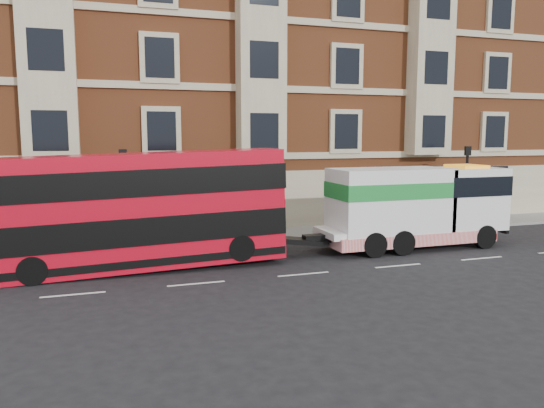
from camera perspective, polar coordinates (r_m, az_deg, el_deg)
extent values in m
plane|color=black|center=(19.79, 3.41, -7.55)|extent=(120.00, 120.00, 0.00)
cube|color=slate|center=(26.71, -2.58, -3.44)|extent=(90.00, 3.00, 0.15)
cube|color=brown|center=(33.84, -5.41, 14.01)|extent=(45.00, 12.00, 18.00)
cylinder|color=black|center=(24.15, -15.57, 0.12)|extent=(0.14, 0.14, 4.00)
cube|color=black|center=(23.98, -15.75, 5.10)|extent=(0.35, 0.15, 0.50)
cylinder|color=black|center=(30.79, 20.14, 1.47)|extent=(0.14, 0.14, 4.00)
cube|color=black|center=(30.65, 20.32, 5.37)|extent=(0.35, 0.15, 0.50)
cube|color=red|center=(20.71, -14.10, -0.63)|extent=(10.91, 2.43, 4.28)
cube|color=black|center=(20.81, -14.04, -2.36)|extent=(10.95, 2.49, 1.02)
cube|color=black|center=(20.59, -14.20, 2.46)|extent=(10.95, 2.49, 0.97)
cylinder|color=black|center=(20.03, -24.36, -6.54)|extent=(1.01, 0.31, 1.01)
cylinder|color=black|center=(22.16, -23.79, -5.21)|extent=(1.01, 0.31, 1.01)
cylinder|color=black|center=(20.51, -3.32, -4.72)|extent=(1.01, 0.31, 1.01)
cylinder|color=black|center=(22.60, -4.78, -3.60)|extent=(1.01, 0.31, 1.01)
cube|color=white|center=(24.87, 14.79, -2.50)|extent=(8.76, 2.24, 0.29)
cube|color=white|center=(26.33, 20.04, 0.62)|extent=(3.12, 2.43, 2.82)
cube|color=white|center=(24.06, 12.56, 0.40)|extent=(5.26, 2.43, 2.82)
cube|color=#1C8132|center=(24.01, 12.60, 1.56)|extent=(5.31, 2.47, 0.68)
cube|color=red|center=(24.82, 14.39, -3.31)|extent=(7.79, 2.49, 0.54)
cylinder|color=black|center=(25.92, 21.89, -3.28)|extent=(1.07, 0.34, 1.07)
cylinder|color=black|center=(27.60, 18.94, -2.51)|extent=(1.07, 0.34, 1.07)
cylinder|color=black|center=(23.41, 13.83, -4.06)|extent=(1.07, 0.39, 1.07)
cylinder|color=black|center=(25.26, 11.17, -3.14)|extent=(1.07, 0.39, 1.07)
cylinder|color=black|center=(22.72, 10.91, -4.32)|extent=(1.07, 0.39, 1.07)
cylinder|color=black|center=(24.62, 8.40, -3.36)|extent=(1.07, 0.39, 1.07)
imported|color=#1D233A|center=(25.84, -23.93, -2.38)|extent=(0.74, 0.66, 1.69)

